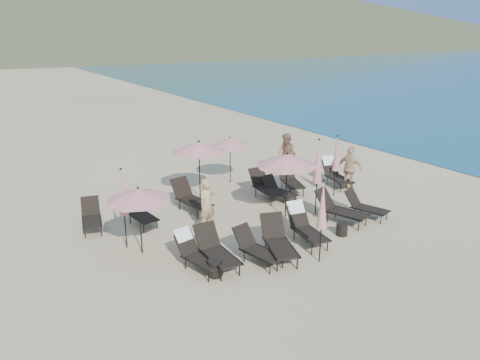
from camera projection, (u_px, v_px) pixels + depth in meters
ground at (323, 237)px, 14.78m from camera, size 800.00×800.00×0.00m
lounger_0 at (196, 252)px, 12.75m from camera, size 0.89×1.69×1.00m
lounger_1 at (216, 250)px, 12.89m from camera, size 0.74×1.79×1.02m
lounger_2 at (257, 248)px, 13.11m from camera, size 0.91×1.69×0.92m
lounger_3 at (305, 225)px, 14.39m from camera, size 0.92×1.84×1.10m
lounger_4 at (339, 208)px, 15.82m from camera, size 1.24×1.95×1.05m
lounger_5 at (365, 206)px, 16.27m from camera, size 1.02×1.64×0.88m
lounger_6 at (91, 216)px, 15.32m from camera, size 0.94×1.67×0.90m
lounger_7 at (139, 212)px, 15.68m from camera, size 0.75×1.62×0.90m
lounger_8 at (190, 197)px, 16.82m from camera, size 0.90×1.90×1.05m
lounger_9 at (278, 190)px, 17.92m from camera, size 0.76×1.54×0.85m
lounger_10 at (266, 186)px, 18.07m from camera, size 0.80×1.84×1.04m
lounger_11 at (290, 179)px, 18.92m from camera, size 1.20×1.84×0.99m
lounger_12 at (335, 173)px, 19.53m from camera, size 1.01×1.86×1.10m
lounger_13 at (278, 240)px, 13.42m from camera, size 1.27×1.96×1.05m
umbrella_open_0 at (138, 195)px, 13.19m from camera, size 1.92×1.92×2.06m
umbrella_open_1 at (287, 160)px, 15.75m from camera, size 2.16×2.16×2.33m
umbrella_open_2 at (199, 147)px, 17.55m from camera, size 2.14×2.14×2.31m
umbrella_open_3 at (230, 142)px, 19.48m from camera, size 1.85×1.85×1.99m
umbrella_closed_0 at (323, 205)px, 12.71m from camera, size 0.29×0.29×2.46m
umbrella_closed_1 at (336, 154)px, 17.90m from camera, size 0.29×0.29×2.45m
umbrella_closed_2 at (123, 193)px, 13.57m from camera, size 0.29×0.29×2.50m
umbrella_closed_3 at (318, 162)px, 16.05m from camera, size 0.32×0.32×2.75m
side_table_0 at (215, 268)px, 12.41m from camera, size 0.39×0.39×0.47m
side_table_1 at (342, 229)px, 14.87m from camera, size 0.37×0.37×0.41m
beachgoer_a at (207, 205)px, 15.07m from camera, size 0.72×0.57×1.74m
beachgoer_b at (287, 155)px, 20.69m from camera, size 1.01×1.13×1.90m
beachgoer_c at (350, 168)px, 18.89m from camera, size 0.81×1.13×1.78m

